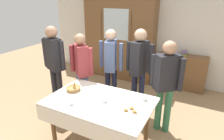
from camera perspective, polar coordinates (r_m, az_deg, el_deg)
ground_plane at (r=3.53m, az=-1.58°, el=-17.80°), size 12.00×12.00×0.00m
back_wall at (r=5.29m, az=12.66°, el=11.24°), size 6.40×0.10×2.70m
dining_table at (r=3.00m, az=-3.92°, el=-10.80°), size 1.57×1.01×0.74m
wall_cabinet at (r=5.37m, az=2.18°, el=8.89°), size 1.93×0.46×2.15m
bookshelf_low at (r=5.15m, az=19.52°, el=-0.48°), size 1.15×0.35×0.85m
book_stack at (r=5.00m, az=20.19°, el=4.63°), size 0.14×0.23×0.10m
tea_cup_near_left at (r=2.91m, az=-2.06°, el=-8.85°), size 0.13×0.13×0.06m
tea_cup_far_left at (r=2.90m, az=-11.79°, el=-9.42°), size 0.13×0.13×0.06m
tea_cup_back_edge at (r=2.99m, az=9.34°, el=-8.25°), size 0.13×0.13×0.06m
bread_basket at (r=3.30m, az=-11.16°, el=-5.29°), size 0.24×0.24×0.16m
pastry_plate at (r=2.70m, az=5.36°, el=-11.86°), size 0.28×0.28×0.05m
spoon_far_right at (r=3.09m, az=-0.59°, el=-7.38°), size 0.12×0.02×0.01m
spoon_near_right at (r=3.17m, az=-3.17°, el=-6.67°), size 0.12×0.02×0.01m
spoon_mid_left at (r=2.97m, az=-7.52°, el=-8.85°), size 0.12×0.02×0.01m
person_beside_shelf at (r=3.67m, az=7.91°, el=1.77°), size 0.52×0.39×1.66m
person_by_cabinet at (r=3.77m, az=-8.86°, el=1.17°), size 0.52×0.38×1.56m
person_near_right_end at (r=3.23m, az=15.51°, el=-2.68°), size 0.52×0.39×1.58m
person_behind_table_left at (r=3.89m, az=-0.32°, el=2.55°), size 0.52×0.41×1.61m
person_behind_table_right at (r=3.97m, az=-16.46°, el=2.83°), size 0.52×0.31×1.68m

